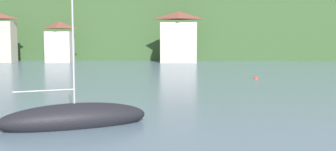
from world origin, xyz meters
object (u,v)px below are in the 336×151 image
object	(u,v)px
shore_building_westcentral	(60,43)
shore_building_west	(0,38)
mooring_buoy_near	(256,79)
sailboat_mid_5	(75,119)
shore_building_central	(179,38)

from	to	relation	value
shore_building_westcentral	shore_building_west	bearing A→B (deg)	-178.39
mooring_buoy_near	shore_building_west	bearing A→B (deg)	145.16
shore_building_west	shore_building_westcentral	size ratio (longest dim) A/B	1.20
shore_building_westcentral	sailboat_mid_5	world-z (taller)	sailboat_mid_5
shore_building_westcentral	shore_building_central	distance (m)	22.62
shore_building_west	shore_building_central	bearing A→B (deg)	0.85
shore_building_central	sailboat_mid_5	world-z (taller)	sailboat_mid_5
shore_building_west	mooring_buoy_near	distance (m)	52.55
sailboat_mid_5	mooring_buoy_near	world-z (taller)	sailboat_mid_5
sailboat_mid_5	shore_building_west	bearing A→B (deg)	93.63
shore_building_central	sailboat_mid_5	bearing A→B (deg)	-95.19
shore_building_west	shore_building_central	world-z (taller)	shore_building_central
shore_building_central	mooring_buoy_near	bearing A→B (deg)	-73.39
shore_building_central	sailboat_mid_5	distance (m)	55.73
shore_building_west	sailboat_mid_5	bearing A→B (deg)	-62.23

